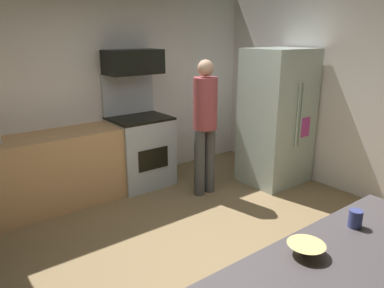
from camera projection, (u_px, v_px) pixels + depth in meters
The scene contains 10 objects.
ground_plane at pixel (204, 262), 3.39m from camera, with size 5.20×4.80×0.02m, color olive.
wall_back at pixel (92, 91), 4.79m from camera, with size 5.20×0.12×2.60m, color silver.
wall_right at pixel (365, 95), 4.49m from camera, with size 0.12×4.80×2.60m, color silver.
lower_cabinet_run at pixel (36, 175), 4.24m from camera, with size 2.40×0.60×0.90m, color tan.
oven_range at pixel (140, 148), 5.02m from camera, with size 0.76×0.65×1.51m.
microwave at pixel (133, 62), 4.75m from camera, with size 0.74×0.38×0.31m, color black.
refrigerator at pixel (277, 117), 5.01m from camera, with size 0.85×0.73×1.84m.
person_cook at pixel (205, 121), 4.58m from camera, with size 0.31×0.30×1.72m.
mixing_bowl_small at pixel (306, 249), 1.94m from camera, with size 0.20×0.20×0.06m, color #EFC977.
mug_coffee at pixel (355, 219), 2.21m from camera, with size 0.08×0.08×0.11m, color #3C4382.
Camera 1 is at (-1.87, -2.25, 2.03)m, focal length 34.29 mm.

